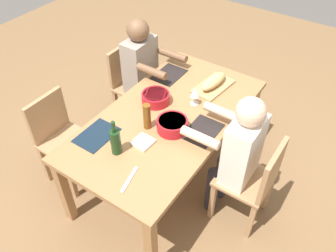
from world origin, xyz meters
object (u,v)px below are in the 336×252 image
(diner_far_right, at_px, (144,69))
(napkin_stack, at_px, (143,142))
(dining_table, at_px, (168,123))
(cutting_board, at_px, (213,87))
(wine_bottle, at_px, (116,141))
(chair_near_center, at_px, (255,180))
(serving_bowl_fruit, at_px, (172,124))
(diner_near_center, at_px, (237,151))
(serving_bowl_salad, at_px, (156,97))
(chair_far_right, at_px, (131,81))
(bread_loaf, at_px, (214,81))
(beer_bottle, at_px, (147,116))
(chair_far_left, at_px, (60,135))
(wine_glass, at_px, (195,93))

(diner_far_right, xyz_separation_m, napkin_stack, (-0.85, -0.64, 0.05))
(dining_table, xyz_separation_m, cutting_board, (0.55, -0.12, 0.09))
(dining_table, relative_size, wine_bottle, 6.17)
(chair_near_center, height_order, cutting_board, chair_near_center)
(serving_bowl_fruit, distance_m, napkin_stack, 0.27)
(diner_near_center, bearing_deg, serving_bowl_salad, 83.54)
(chair_near_center, bearing_deg, chair_far_right, 72.97)
(bread_loaf, xyz_separation_m, napkin_stack, (-0.91, 0.09, -0.05))
(serving_bowl_fruit, bearing_deg, beer_bottle, 115.76)
(chair_far_left, height_order, chair_near_center, same)
(diner_near_center, distance_m, napkin_stack, 0.70)
(chair_far_right, distance_m, diner_far_right, 0.28)
(wine_bottle, distance_m, wine_glass, 0.81)
(serving_bowl_salad, relative_size, beer_bottle, 1.07)
(chair_near_center, xyz_separation_m, cutting_board, (0.55, 0.69, 0.27))
(serving_bowl_fruit, height_order, serving_bowl_salad, serving_bowl_fruit)
(serving_bowl_salad, distance_m, bread_loaf, 0.55)
(wine_bottle, height_order, napkin_stack, wine_bottle)
(diner_far_right, height_order, chair_near_center, diner_far_right)
(diner_near_center, distance_m, serving_bowl_salad, 0.82)
(chair_near_center, xyz_separation_m, serving_bowl_salad, (0.09, 0.99, 0.31))
(dining_table, distance_m, cutting_board, 0.57)
(dining_table, bearing_deg, serving_bowl_fruit, -134.61)
(serving_bowl_salad, bearing_deg, chair_near_center, -95.27)
(chair_far_left, xyz_separation_m, serving_bowl_salad, (0.58, -0.62, 0.31))
(dining_table, distance_m, diner_far_right, 0.79)
(diner_far_right, xyz_separation_m, beer_bottle, (-0.69, -0.56, 0.15))
(wine_glass, bearing_deg, napkin_stack, 173.08)
(chair_far_left, height_order, diner_far_right, diner_far_right)
(wine_bottle, xyz_separation_m, beer_bottle, (0.34, -0.03, 0.00))
(diner_far_right, height_order, diner_near_center, same)
(serving_bowl_salad, height_order, wine_bottle, wine_bottle)
(serving_bowl_fruit, distance_m, cutting_board, 0.67)
(wine_bottle, bearing_deg, bread_loaf, -10.37)
(chair_far_right, bearing_deg, diner_far_right, -90.00)
(chair_far_right, distance_m, cutting_board, 0.96)
(diner_near_center, xyz_separation_m, cutting_board, (0.55, 0.50, 0.05))
(bread_loaf, distance_m, beer_bottle, 0.77)
(dining_table, distance_m, wine_bottle, 0.57)
(chair_far_right, height_order, wine_glass, wine_glass)
(chair_far_left, bearing_deg, serving_bowl_fruit, -67.76)
(chair_far_left, distance_m, diner_far_right, 1.02)
(chair_far_left, xyz_separation_m, cutting_board, (1.04, -0.92, 0.27))
(dining_table, height_order, napkin_stack, napkin_stack)
(dining_table, relative_size, diner_far_right, 1.49)
(chair_near_center, bearing_deg, cutting_board, 51.49)
(chair_far_right, xyz_separation_m, bread_loaf, (0.06, -0.92, 0.32))
(dining_table, bearing_deg, cutting_board, -11.86)
(chair_far_right, xyz_separation_m, serving_bowl_salad, (-0.40, -0.62, 0.31))
(chair_near_center, xyz_separation_m, wine_glass, (0.25, 0.71, 0.37))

